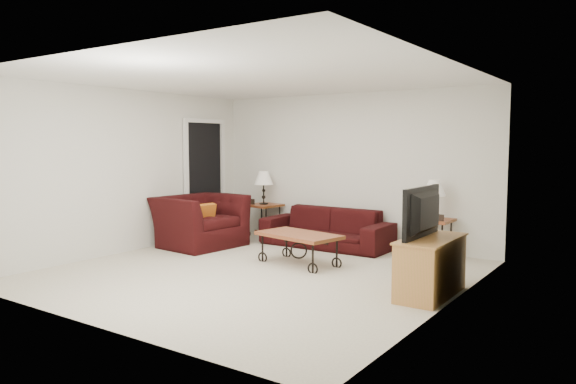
{
  "coord_description": "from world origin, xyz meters",
  "views": [
    {
      "loc": [
        4.25,
        -5.49,
        1.68
      ],
      "look_at": [
        0.0,
        0.7,
        1.0
      ],
      "focal_mm": 33.85,
      "sensor_mm": 36.0,
      "label": 1
    }
  ],
  "objects_px": {
    "lamp_left": "(264,188)",
    "television": "(430,212)",
    "backpack": "(407,249)",
    "coffee_table": "(299,249)",
    "tv_stand": "(431,267)",
    "lamp_right": "(434,200)",
    "side_table_right": "(433,238)",
    "armchair": "(200,221)",
    "sofa": "(326,228)",
    "side_table_left": "(264,220)"
  },
  "relations": [
    {
      "from": "tv_stand",
      "to": "television",
      "type": "xyz_separation_m",
      "value": [
        -0.02,
        0.0,
        0.6
      ]
    },
    {
      "from": "side_table_left",
      "to": "armchair",
      "type": "distance_m",
      "value": 1.34
    },
    {
      "from": "coffee_table",
      "to": "armchair",
      "type": "bearing_deg",
      "value": 174.46
    },
    {
      "from": "lamp_right",
      "to": "armchair",
      "type": "height_order",
      "value": "lamp_right"
    },
    {
      "from": "lamp_left",
      "to": "television",
      "type": "height_order",
      "value": "television"
    },
    {
      "from": "tv_stand",
      "to": "lamp_right",
      "type": "bearing_deg",
      "value": 108.83
    },
    {
      "from": "sofa",
      "to": "side_table_right",
      "type": "bearing_deg",
      "value": 5.99
    },
    {
      "from": "lamp_right",
      "to": "television",
      "type": "relative_size",
      "value": 0.59
    },
    {
      "from": "side_table_right",
      "to": "lamp_left",
      "type": "relative_size",
      "value": 0.97
    },
    {
      "from": "television",
      "to": "backpack",
      "type": "height_order",
      "value": "television"
    },
    {
      "from": "side_table_left",
      "to": "lamp_left",
      "type": "xyz_separation_m",
      "value": [
        0.0,
        0.0,
        0.59
      ]
    },
    {
      "from": "armchair",
      "to": "backpack",
      "type": "height_order",
      "value": "armchair"
    },
    {
      "from": "coffee_table",
      "to": "armchair",
      "type": "height_order",
      "value": "armchair"
    },
    {
      "from": "side_table_left",
      "to": "television",
      "type": "distance_m",
      "value": 4.3
    },
    {
      "from": "sofa",
      "to": "armchair",
      "type": "bearing_deg",
      "value": -146.85
    },
    {
      "from": "lamp_left",
      "to": "television",
      "type": "xyz_separation_m",
      "value": [
        3.77,
        -1.97,
        0.04
      ]
    },
    {
      "from": "side_table_right",
      "to": "tv_stand",
      "type": "relative_size",
      "value": 0.53
    },
    {
      "from": "side_table_left",
      "to": "side_table_right",
      "type": "distance_m",
      "value": 3.11
    },
    {
      "from": "side_table_left",
      "to": "tv_stand",
      "type": "distance_m",
      "value": 4.27
    },
    {
      "from": "side_table_right",
      "to": "lamp_left",
      "type": "distance_m",
      "value": 3.17
    },
    {
      "from": "sofa",
      "to": "lamp_left",
      "type": "xyz_separation_m",
      "value": [
        -1.4,
        0.18,
        0.57
      ]
    },
    {
      "from": "side_table_right",
      "to": "sofa",
      "type": "bearing_deg",
      "value": -174.01
    },
    {
      "from": "armchair",
      "to": "tv_stand",
      "type": "xyz_separation_m",
      "value": [
        4.11,
        -0.67,
        -0.09
      ]
    },
    {
      "from": "coffee_table",
      "to": "lamp_left",
      "type": "bearing_deg",
      "value": 139.2
    },
    {
      "from": "lamp_left",
      "to": "backpack",
      "type": "bearing_deg",
      "value": -12.18
    },
    {
      "from": "sofa",
      "to": "lamp_right",
      "type": "height_order",
      "value": "lamp_right"
    },
    {
      "from": "lamp_right",
      "to": "tv_stand",
      "type": "height_order",
      "value": "lamp_right"
    },
    {
      "from": "side_table_right",
      "to": "television",
      "type": "relative_size",
      "value": 0.59
    },
    {
      "from": "lamp_left",
      "to": "backpack",
      "type": "height_order",
      "value": "lamp_left"
    },
    {
      "from": "lamp_left",
      "to": "backpack",
      "type": "distance_m",
      "value": 3.11
    },
    {
      "from": "lamp_left",
      "to": "tv_stand",
      "type": "distance_m",
      "value": 4.31
    },
    {
      "from": "sofa",
      "to": "television",
      "type": "height_order",
      "value": "television"
    },
    {
      "from": "lamp_left",
      "to": "television",
      "type": "distance_m",
      "value": 4.25
    },
    {
      "from": "side_table_right",
      "to": "coffee_table",
      "type": "distance_m",
      "value": 2.04
    },
    {
      "from": "lamp_left",
      "to": "lamp_right",
      "type": "distance_m",
      "value": 3.12
    },
    {
      "from": "coffee_table",
      "to": "television",
      "type": "relative_size",
      "value": 1.2
    },
    {
      "from": "armchair",
      "to": "television",
      "type": "xyz_separation_m",
      "value": [
        4.08,
        -0.67,
        0.51
      ]
    },
    {
      "from": "lamp_left",
      "to": "lamp_right",
      "type": "height_order",
      "value": "lamp_left"
    },
    {
      "from": "backpack",
      "to": "armchair",
      "type": "bearing_deg",
      "value": 169.47
    },
    {
      "from": "coffee_table",
      "to": "tv_stand",
      "type": "xyz_separation_m",
      "value": [
        2.05,
        -0.47,
        0.11
      ]
    },
    {
      "from": "tv_stand",
      "to": "backpack",
      "type": "bearing_deg",
      "value": 121.5
    },
    {
      "from": "lamp_right",
      "to": "television",
      "type": "height_order",
      "value": "television"
    },
    {
      "from": "tv_stand",
      "to": "television",
      "type": "distance_m",
      "value": 0.6
    },
    {
      "from": "lamp_left",
      "to": "lamp_right",
      "type": "xyz_separation_m",
      "value": [
        3.11,
        0.0,
        -0.03
      ]
    },
    {
      "from": "lamp_left",
      "to": "tv_stand",
      "type": "xyz_separation_m",
      "value": [
        3.79,
        -1.97,
        -0.56
      ]
    },
    {
      "from": "tv_stand",
      "to": "sofa",
      "type": "bearing_deg",
      "value": 143.09
    },
    {
      "from": "side_table_left",
      "to": "backpack",
      "type": "xyz_separation_m",
      "value": [
        2.97,
        -0.64,
        -0.08
      ]
    },
    {
      "from": "side_table_left",
      "to": "lamp_right",
      "type": "bearing_deg",
      "value": 0.0
    },
    {
      "from": "sofa",
      "to": "lamp_left",
      "type": "height_order",
      "value": "lamp_left"
    },
    {
      "from": "side_table_right",
      "to": "television",
      "type": "distance_m",
      "value": 2.17
    }
  ]
}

